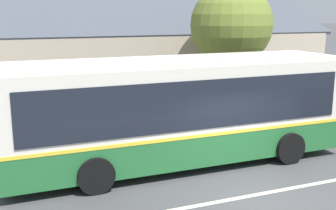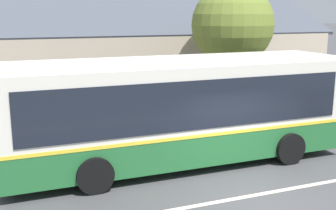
% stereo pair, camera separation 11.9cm
% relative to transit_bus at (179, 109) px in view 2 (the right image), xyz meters
% --- Properties ---
extents(ground_plane, '(300.00, 300.00, 0.00)m').
position_rel_transit_bus_xyz_m(ground_plane, '(0.98, -2.90, -1.78)').
color(ground_plane, '#424244').
extents(sidewalk_far, '(60.00, 3.00, 0.15)m').
position_rel_transit_bus_xyz_m(sidewalk_far, '(0.98, 3.10, -1.70)').
color(sidewalk_far, '#ADAAA3').
rests_on(sidewalk_far, ground).
extents(lane_divider_stripe, '(60.00, 0.16, 0.01)m').
position_rel_transit_bus_xyz_m(lane_divider_stripe, '(0.98, -2.90, -1.77)').
color(lane_divider_stripe, beige).
rests_on(lane_divider_stripe, ground).
extents(community_building, '(21.40, 10.37, 7.00)m').
position_rel_transit_bus_xyz_m(community_building, '(0.93, 11.54, 0.17)').
color(community_building, tan).
rests_on(community_building, ground).
extents(transit_bus, '(10.61, 2.81, 3.32)m').
position_rel_transit_bus_xyz_m(transit_bus, '(0.00, 0.00, 0.00)').
color(transit_bus, '#236633').
rests_on(transit_bus, ground).
extents(bench_down_street, '(1.65, 0.51, 0.94)m').
position_rel_transit_bus_xyz_m(bench_down_street, '(-1.74, 3.14, -1.21)').
color(bench_down_street, brown).
rests_on(bench_down_street, sidewalk_far).
extents(street_tree_primary, '(3.51, 3.51, 5.91)m').
position_rel_transit_bus_xyz_m(street_tree_primary, '(4.24, 4.24, 2.27)').
color(street_tree_primary, '#4C3828').
rests_on(street_tree_primary, ground).
extents(bus_stop_sign, '(0.36, 0.07, 2.40)m').
position_rel_transit_bus_xyz_m(bus_stop_sign, '(6.71, 2.09, -0.14)').
color(bus_stop_sign, gray).
rests_on(bus_stop_sign, sidewalk_far).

